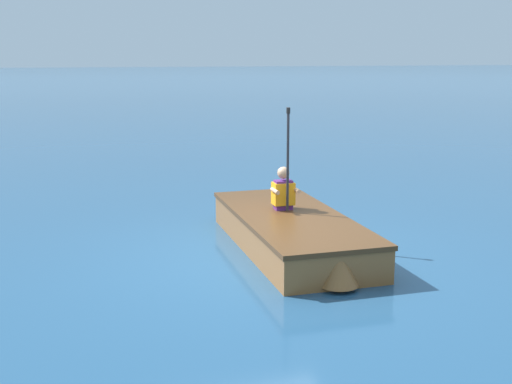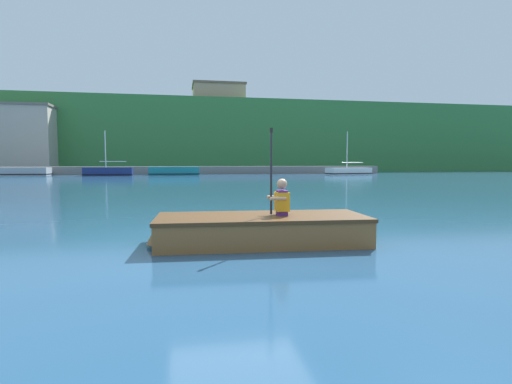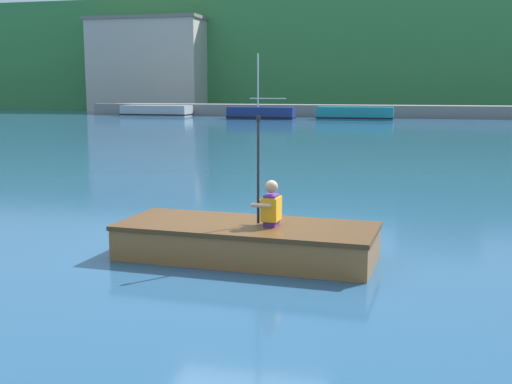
{
  "view_description": "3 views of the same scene",
  "coord_description": "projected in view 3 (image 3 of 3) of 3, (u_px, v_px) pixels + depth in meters",
  "views": [
    {
      "loc": [
        -7.45,
        2.7,
        2.56
      ],
      "look_at": [
        0.3,
        -0.01,
        0.82
      ],
      "focal_mm": 45.0,
      "sensor_mm": 36.0,
      "label": 1
    },
    {
      "loc": [
        -0.99,
        -6.87,
        1.33
      ],
      "look_at": [
        0.3,
        -0.01,
        0.82
      ],
      "focal_mm": 28.0,
      "sensor_mm": 36.0,
      "label": 2
    },
    {
      "loc": [
        2.43,
        -8.54,
        2.26
      ],
      "look_at": [
        0.3,
        -0.01,
        0.82
      ],
      "focal_mm": 45.0,
      "sensor_mm": 36.0,
      "label": 3
    }
  ],
  "objects": [
    {
      "name": "rowboat_foreground",
      "position": [
        243.0,
        239.0,
        8.54
      ],
      "size": [
        3.6,
        1.55,
        0.47
      ],
      "color": "#935B2D",
      "rests_on": "ground"
    },
    {
      "name": "shoreline_ridge",
      "position": [
        395.0,
        57.0,
        65.6
      ],
      "size": [
        120.0,
        20.0,
        10.59
      ],
      "color": "#387A3D",
      "rests_on": "ground"
    },
    {
      "name": "waterfront_warehouse_left",
      "position": [
        163.0,
        66.0,
        63.6
      ],
      "size": [
        10.94,
        12.21,
        8.62
      ],
      "color": "#B2A899",
      "rests_on": "ground"
    },
    {
      "name": "moored_boat_dock_west_end",
      "position": [
        157.0,
        111.0,
        49.59
      ],
      "size": [
        5.35,
        1.95,
        0.84
      ],
      "color": "#9EA3A8",
      "rests_on": "ground"
    },
    {
      "name": "moored_boat_dock_center_far",
      "position": [
        261.0,
        113.0,
        45.02
      ],
      "size": [
        4.78,
        1.43,
        4.55
      ],
      "color": "navy",
      "rests_on": "ground"
    },
    {
      "name": "waterfront_office_block_center",
      "position": [
        446.0,
        39.0,
        59.89
      ],
      "size": [
        7.87,
        6.66,
        13.22
      ],
      "color": "tan",
      "rests_on": "ground"
    },
    {
      "name": "person_paddler",
      "position": [
        270.0,
        204.0,
        8.35
      ],
      "size": [
        0.34,
        0.37,
        1.43
      ],
      "color": "#592672",
      "rests_on": "rowboat_foreground"
    },
    {
      "name": "marina_dock",
      "position": [
        384.0,
        111.0,
        47.89
      ],
      "size": [
        46.38,
        2.4,
        0.9
      ],
      "color": "slate",
      "rests_on": "ground"
    },
    {
      "name": "moored_boat_dock_west_inner",
      "position": [
        355.0,
        114.0,
        43.95
      ],
      "size": [
        5.21,
        1.62,
        0.89
      ],
      "color": "#197A84",
      "rests_on": "ground"
    },
    {
      "name": "ground_plane",
      "position": [
        236.0,
        247.0,
        9.12
      ],
      "size": [
        300.0,
        300.0,
        0.0
      ],
      "primitive_type": "plane",
      "color": "navy"
    }
  ]
}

